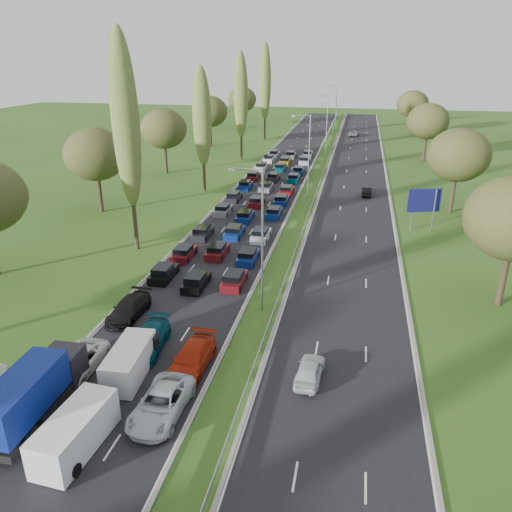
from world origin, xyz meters
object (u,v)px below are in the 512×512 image
Objects in this scene: blue_lorry at (34,392)px; direction_sign at (424,202)px; near_car_2 at (77,362)px; white_van_rear at (131,360)px; white_van_front at (78,429)px; info_sign at (1,373)px; near_car_3 at (129,308)px.

blue_lorry is 46.48m from direction_sign.
near_car_2 is 4.71m from blue_lorry.
direction_sign is at bearing 52.78° from white_van_rear.
near_car_2 is at bearing 124.79° from white_van_front.
info_sign is (-3.50, -2.82, 0.61)m from near_car_2.
white_van_rear reaches higher than near_car_2.
white_van_rear is (3.50, -7.14, 0.31)m from near_car_3.
white_van_rear reaches higher than near_car_3.
direction_sign is (25.19, 26.72, 2.79)m from near_car_3.
white_van_front is 2.62× the size of info_sign.
near_car_2 is at bearing -88.88° from near_car_3.
near_car_2 is at bearing -126.32° from direction_sign.
near_car_2 is 1.03× the size of direction_sign.
blue_lorry is at bearing -128.86° from white_van_rear.
direction_sign is (21.67, 40.58, 2.44)m from white_van_front.
white_van_front is (3.54, -1.56, -0.67)m from blue_lorry.
direction_sign is at bearing 52.28° from info_sign.
near_car_3 is 1.01× the size of direction_sign.
white_van_front is at bearing -25.10° from info_sign.
white_van_front reaches higher than near_car_3.
blue_lorry is 4.03m from info_sign.
blue_lorry is at bearing -26.31° from info_sign.
blue_lorry is at bearing -90.26° from near_car_2.
white_van_front is 7.88m from info_sign.
info_sign is (-7.13, 3.34, 0.24)m from white_van_front.
near_car_2 is at bearing 38.87° from info_sign.
info_sign is at bearing -159.16° from white_van_rear.
white_van_front is at bearing -94.32° from white_van_rear.
white_van_front is at bearing -25.20° from blue_lorry.
white_van_rear is at bearing 7.32° from near_car_2.
white_van_rear is (3.60, 0.55, 0.32)m from near_car_2.
near_car_2 is 7.69m from near_car_3.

